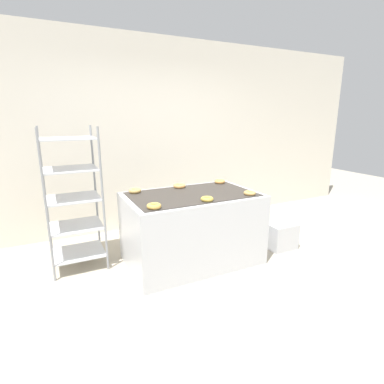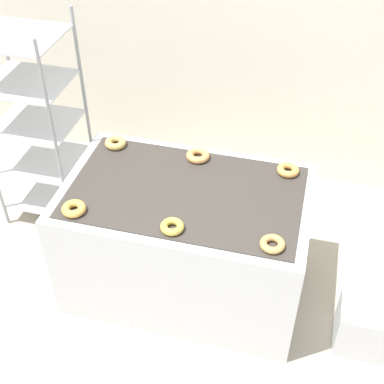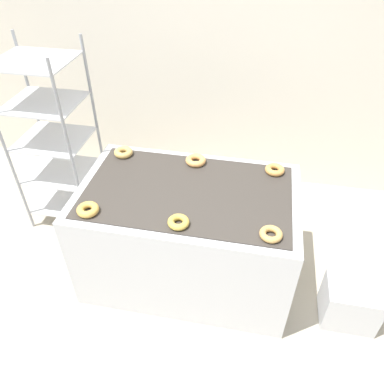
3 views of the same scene
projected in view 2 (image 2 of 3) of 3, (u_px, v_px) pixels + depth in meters
The scene contains 11 objects.
ground_plane at pixel (156, 371), 3.20m from camera, with size 14.00×14.00×0.00m, color #B2A893.
wall_back at pixel (235, 8), 3.85m from camera, with size 8.00×0.05×2.80m.
fryer_machine at pixel (186, 240), 3.46m from camera, with size 1.50×0.93×0.83m.
baking_rack_cart at pixel (36, 123), 3.79m from camera, with size 0.58×0.53×1.58m.
glaze_bin at pixel (368, 326), 3.24m from camera, with size 0.37×0.28×0.34m.
donut_near_left at pixel (74, 209), 3.04m from camera, with size 0.14×0.14×0.05m, color gold.
donut_near_center at pixel (172, 227), 2.93m from camera, with size 0.13×0.13×0.04m, color gold.
donut_near_right at pixel (272, 244), 2.83m from camera, with size 0.14×0.14×0.04m, color tan.
donut_far_left at pixel (116, 143), 3.53m from camera, with size 0.14×0.14×0.05m, color tan.
donut_far_center at pixel (198, 156), 3.42m from camera, with size 0.15×0.15×0.05m, color #DC9B54.
donut_far_right at pixel (288, 170), 3.31m from camera, with size 0.14×0.14×0.04m, color #D3944A.
Camera 2 is at (0.64, -1.62, 2.90)m, focal length 50.00 mm.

